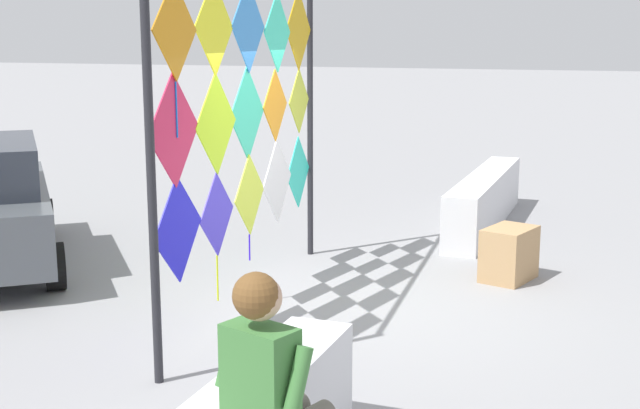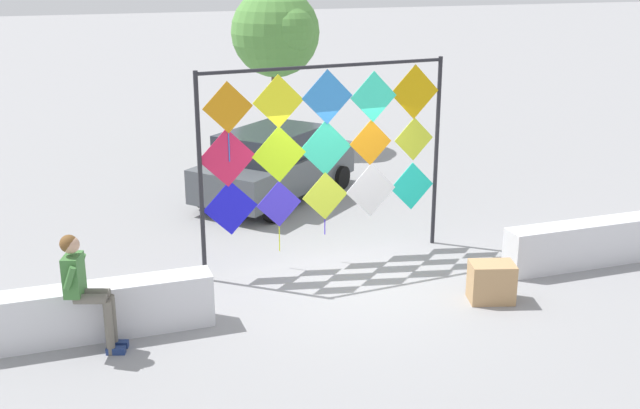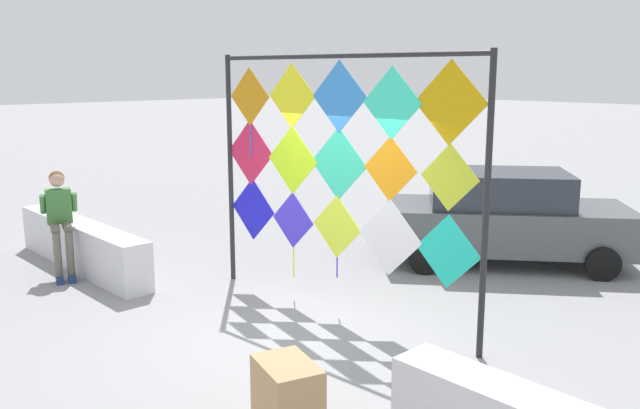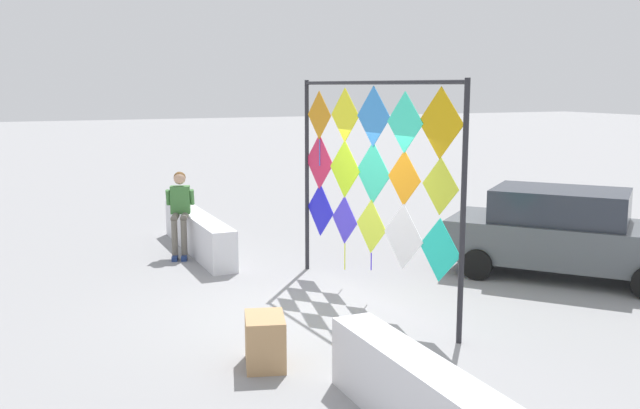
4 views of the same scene
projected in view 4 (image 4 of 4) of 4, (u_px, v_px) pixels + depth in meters
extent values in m
plane|color=gray|center=(314.00, 310.00, 10.11)|extent=(120.00, 120.00, 0.00)
cube|color=silver|center=(198.00, 233.00, 13.63)|extent=(3.74, 0.45, 0.73)
cylinder|color=#232328|center=(307.00, 176.00, 12.14)|extent=(0.07, 0.07, 3.26)
cylinder|color=#232328|center=(463.00, 214.00, 8.57)|extent=(0.07, 0.07, 3.26)
cylinder|color=#232328|center=(373.00, 83.00, 10.09)|extent=(4.11, 0.37, 0.06)
cube|color=#1817D5|center=(320.00, 210.00, 11.84)|extent=(0.88, 0.08, 0.88)
cube|color=#3F31DE|center=(345.00, 220.00, 11.15)|extent=(0.76, 0.07, 0.76)
cylinder|color=#D5E516|center=(345.00, 257.00, 11.25)|extent=(0.02, 0.02, 0.43)
cube|color=#DAF135|center=(371.00, 226.00, 10.45)|extent=(0.80, 0.07, 0.80)
cylinder|color=#3016E5|center=(371.00, 261.00, 10.54)|extent=(0.02, 0.02, 0.27)
cube|color=white|center=(403.00, 237.00, 9.73)|extent=(0.91, 0.08, 0.92)
cube|color=#1CD2B6|center=(439.00, 250.00, 9.05)|extent=(0.83, 0.08, 0.83)
cube|color=#CD1E47|center=(319.00, 162.00, 11.72)|extent=(0.91, 0.08, 0.91)
cylinder|color=#16E5B4|center=(320.00, 201.00, 11.84)|extent=(0.02, 0.02, 0.41)
cube|color=#BEF31C|center=(345.00, 169.00, 11.00)|extent=(0.90, 0.08, 0.90)
cube|color=#32D7A6|center=(373.00, 173.00, 10.31)|extent=(0.90, 0.08, 0.91)
cube|color=orange|center=(404.00, 178.00, 9.61)|extent=(0.76, 0.07, 0.76)
cube|color=#C0CF2A|center=(440.00, 186.00, 8.91)|extent=(0.73, 0.07, 0.73)
cube|color=orange|center=(319.00, 115.00, 11.56)|extent=(0.78, 0.07, 0.78)
cylinder|color=blue|center=(320.00, 152.00, 11.67)|extent=(0.02, 0.02, 0.44)
cube|color=yellow|center=(345.00, 115.00, 10.86)|extent=(0.83, 0.08, 0.83)
cylinder|color=#161CE5|center=(345.00, 156.00, 10.97)|extent=(0.02, 0.02, 0.41)
cube|color=#3189E1|center=(373.00, 116.00, 10.15)|extent=(0.86, 0.08, 0.87)
cube|color=#37F0C1|center=(405.00, 122.00, 9.46)|extent=(0.82, 0.08, 0.82)
cube|color=#CF9C08|center=(440.00, 123.00, 8.80)|extent=(0.90, 0.08, 0.90)
cylinder|color=#666056|center=(175.00, 240.00, 13.00)|extent=(0.11, 0.11, 0.73)
cylinder|color=#666056|center=(175.00, 217.00, 13.13)|extent=(0.42, 0.25, 0.13)
cube|color=navy|center=(175.00, 258.00, 12.99)|extent=(0.26, 0.17, 0.09)
cylinder|color=#666056|center=(184.00, 240.00, 13.01)|extent=(0.11, 0.11, 0.73)
cylinder|color=#666056|center=(184.00, 217.00, 13.15)|extent=(0.42, 0.25, 0.13)
cube|color=navy|center=(184.00, 258.00, 13.01)|extent=(0.26, 0.17, 0.09)
cube|color=#3D7538|center=(180.00, 200.00, 13.29)|extent=(0.30, 0.40, 0.52)
sphere|color=tan|center=(180.00, 179.00, 13.22)|extent=(0.22, 0.22, 0.22)
sphere|color=brown|center=(180.00, 178.00, 13.24)|extent=(0.22, 0.22, 0.22)
cylinder|color=#3D7538|center=(168.00, 197.00, 13.24)|extent=(0.19, 0.13, 0.31)
cylinder|color=#3D7538|center=(192.00, 197.00, 13.28)|extent=(0.19, 0.13, 0.31)
cube|color=#4C5156|center=(567.00, 242.00, 11.81)|extent=(3.96, 3.69, 0.68)
cube|color=#282D38|center=(560.00, 205.00, 11.77)|extent=(2.55, 2.47, 0.54)
cylinder|color=black|center=(498.00, 245.00, 13.15)|extent=(0.52, 0.48, 0.51)
cylinder|color=black|center=(477.00, 264.00, 11.70)|extent=(0.52, 0.48, 0.51)
cube|color=tan|center=(265.00, 341.00, 8.07)|extent=(0.74, 0.60, 0.59)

